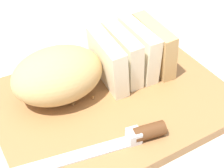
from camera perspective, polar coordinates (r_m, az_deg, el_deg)
name	(u,v)px	position (r m, az deg, el deg)	size (l,w,h in m)	color
ground_plane	(112,105)	(0.60, 0.00, -3.61)	(3.00, 3.00, 0.00)	beige
cutting_board	(112,101)	(0.59, 0.00, -2.93)	(0.40, 0.30, 0.02)	#9E6B3D
bread_loaf	(88,65)	(0.58, -4.06, 3.20)	(0.30, 0.14, 0.09)	tan
bread_knife	(130,138)	(0.51, 3.03, -9.19)	(0.23, 0.07, 0.02)	silver
crumb_near_knife	(73,104)	(0.57, -6.69, -3.40)	(0.01, 0.01, 0.01)	#A8753D
crumb_near_loaf	(103,80)	(0.62, -1.50, 0.72)	(0.00, 0.00, 0.00)	#A8753D
crumb_stray_left	(93,97)	(0.58, -3.29, -2.31)	(0.01, 0.01, 0.01)	#A8753D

